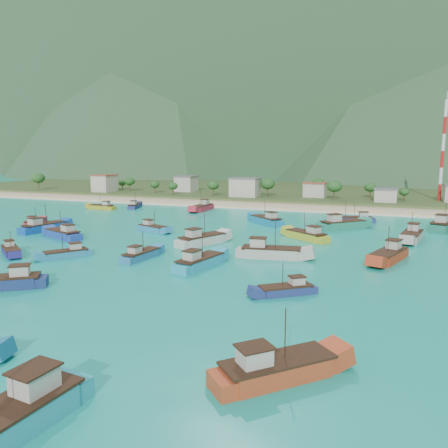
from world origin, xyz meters
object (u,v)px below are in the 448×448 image
(boat_12, at_px, (11,251))
(boat_26, at_px, (276,371))
(boat_11, at_px, (43,228))
(boat_20, at_px, (287,291))
(boat_2, at_px, (153,229))
(radio_tower, at_px, (443,151))
(boat_15, at_px, (412,236))
(boat_6, at_px, (6,283))
(boat_9, at_px, (307,236))
(boat_0, at_px, (201,240))
(boat_24, at_px, (266,221))
(boat_32, at_px, (443,225))
(boat_14, at_px, (270,253))
(boat_28, at_px, (9,422))
(boat_19, at_px, (389,256))
(boat_17, at_px, (342,225))
(boat_5, at_px, (67,254))
(boat_30, at_px, (141,256))
(boat_31, at_px, (63,234))
(boat_21, at_px, (35,223))
(boat_27, at_px, (357,220))
(boat_18, at_px, (202,208))
(boat_8, at_px, (199,263))

(boat_12, bearing_deg, boat_26, 100.10)
(boat_11, height_order, boat_20, boat_11)
(boat_2, relative_size, boat_12, 1.16)
(radio_tower, height_order, boat_15, radio_tower)
(boat_6, bearing_deg, boat_9, -68.83)
(boat_11, bearing_deg, boat_0, 10.49)
(boat_9, bearing_deg, boat_24, 73.71)
(boat_26, relative_size, boat_32, 0.74)
(boat_14, height_order, boat_28, boat_28)
(radio_tower, distance_m, boat_19, 105.00)
(boat_0, relative_size, boat_15, 1.03)
(boat_17, height_order, boat_20, boat_17)
(boat_5, relative_size, boat_9, 0.78)
(boat_6, bearing_deg, boat_30, -56.68)
(boat_11, xyz_separation_m, boat_31, (11.18, -5.57, -0.08))
(boat_17, distance_m, boat_26, 82.01)
(boat_15, height_order, boat_24, boat_24)
(boat_14, height_order, boat_20, boat_14)
(boat_19, bearing_deg, boat_26, 97.99)
(boat_15, height_order, boat_19, boat_19)
(boat_0, distance_m, boat_31, 33.90)
(boat_24, height_order, boat_32, boat_32)
(boat_20, height_order, boat_21, boat_21)
(boat_6, distance_m, boat_32, 103.22)
(radio_tower, bearing_deg, boat_27, -115.39)
(boat_18, height_order, boat_28, boat_28)
(boat_17, xyz_separation_m, boat_18, (-49.53, 21.06, -0.13))
(boat_2, height_order, boat_31, boat_31)
(boat_5, distance_m, boat_19, 61.35)
(radio_tower, xyz_separation_m, boat_11, (-100.88, -100.03, -19.68))
(radio_tower, relative_size, boat_12, 4.40)
(boat_28, bearing_deg, boat_14, -87.52)
(boat_15, height_order, boat_28, boat_28)
(boat_2, distance_m, boat_5, 30.65)
(boat_19, distance_m, boat_31, 72.39)
(boat_0, height_order, boat_6, boat_0)
(boat_18, xyz_separation_m, boat_27, (52.38, -7.42, -0.24))
(boat_17, height_order, boat_27, boat_17)
(boat_12, bearing_deg, boat_9, 159.46)
(boat_26, relative_size, boat_28, 0.81)
(boat_2, bearing_deg, boat_6, 24.47)
(boat_31, height_order, boat_32, boat_32)
(boat_12, distance_m, boat_27, 90.75)
(boat_15, height_order, boat_30, boat_15)
(boat_19, bearing_deg, boat_15, -83.56)
(boat_18, bearing_deg, boat_28, 109.33)
(boat_30, bearing_deg, boat_28, -62.45)
(boat_18, xyz_separation_m, boat_26, (52.35, -103.02, -0.06))
(boat_0, relative_size, boat_5, 1.46)
(boat_5, relative_size, boat_8, 0.74)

